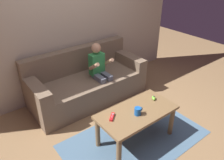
% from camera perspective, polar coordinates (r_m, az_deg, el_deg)
% --- Properties ---
extents(ground_plane, '(8.65, 8.65, 0.00)m').
position_cam_1_polar(ground_plane, '(3.05, 4.85, -14.10)').
color(ground_plane, olive).
extents(wall_back, '(4.33, 0.05, 2.50)m').
position_cam_1_polar(wall_back, '(3.59, -11.43, 15.22)').
color(wall_back, '#B2A38E').
rests_on(wall_back, ground).
extents(couch, '(1.86, 0.80, 0.81)m').
position_cam_1_polar(couch, '(3.64, -6.62, -0.66)').
color(couch, '#75604C').
rests_on(couch, ground).
extents(person_seated_on_couch, '(0.32, 0.40, 0.95)m').
position_cam_1_polar(person_seated_on_couch, '(3.46, -3.13, 2.68)').
color(person_seated_on_couch, slate).
rests_on(person_seated_on_couch, ground).
extents(coffee_table, '(0.99, 0.51, 0.46)m').
position_cam_1_polar(coffee_table, '(2.76, 6.38, -9.24)').
color(coffee_table, brown).
rests_on(coffee_table, ground).
extents(area_rug, '(1.82, 1.08, 0.01)m').
position_cam_1_polar(area_rug, '(3.01, 5.97, -14.89)').
color(area_rug, slate).
rests_on(area_rug, ground).
extents(game_remote_red_near_edge, '(0.13, 0.12, 0.03)m').
position_cam_1_polar(game_remote_red_near_edge, '(2.58, 0.06, -9.56)').
color(game_remote_red_near_edge, red).
rests_on(game_remote_red_near_edge, coffee_table).
extents(nunchuk_lime, '(0.09, 0.10, 0.05)m').
position_cam_1_polar(nunchuk_lime, '(2.94, 10.74, -4.58)').
color(nunchuk_lime, '#72C638').
rests_on(nunchuk_lime, coffee_table).
extents(coffee_mug, '(0.12, 0.08, 0.09)m').
position_cam_1_polar(coffee_mug, '(2.63, 6.71, -8.01)').
color(coffee_mug, '#1959B2').
rests_on(coffee_mug, coffee_table).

